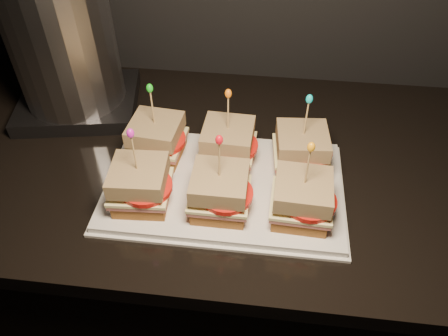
# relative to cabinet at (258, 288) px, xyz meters

# --- Properties ---
(cabinet) EXTENTS (2.65, 0.60, 0.89)m
(cabinet) POSITION_rel_cabinet_xyz_m (0.00, 0.00, 0.00)
(cabinet) COLOR black
(cabinet) RESTS_ON ground
(granite_slab) EXTENTS (2.69, 0.64, 0.04)m
(granite_slab) POSITION_rel_cabinet_xyz_m (0.00, 0.00, 0.47)
(granite_slab) COLOR black
(granite_slab) RESTS_ON cabinet
(platter) EXTENTS (0.43, 0.27, 0.02)m
(platter) POSITION_rel_cabinet_xyz_m (-0.08, -0.09, 0.49)
(platter) COLOR white
(platter) RESTS_ON granite_slab
(platter_rim) EXTENTS (0.44, 0.28, 0.01)m
(platter_rim) POSITION_rel_cabinet_xyz_m (-0.08, -0.09, 0.49)
(platter_rim) COLOR white
(platter_rim) RESTS_ON granite_slab
(sandwich_0_bread_bot) EXTENTS (0.10, 0.10, 0.03)m
(sandwich_0_bread_bot) POSITION_rel_cabinet_xyz_m (-0.22, -0.03, 0.51)
(sandwich_0_bread_bot) COLOR #5E390F
(sandwich_0_bread_bot) RESTS_ON platter
(sandwich_0_ham) EXTENTS (0.11, 0.10, 0.01)m
(sandwich_0_ham) POSITION_rel_cabinet_xyz_m (-0.22, -0.03, 0.53)
(sandwich_0_ham) COLOR #B45E53
(sandwich_0_ham) RESTS_ON sandwich_0_bread_bot
(sandwich_0_cheese) EXTENTS (0.11, 0.11, 0.01)m
(sandwich_0_cheese) POSITION_rel_cabinet_xyz_m (-0.22, -0.03, 0.54)
(sandwich_0_cheese) COLOR #FBF2A1
(sandwich_0_cheese) RESTS_ON sandwich_0_ham
(sandwich_0_tomato) EXTENTS (0.09, 0.09, 0.01)m
(sandwich_0_tomato) POSITION_rel_cabinet_xyz_m (-0.21, -0.03, 0.55)
(sandwich_0_tomato) COLOR red
(sandwich_0_tomato) RESTS_ON sandwich_0_cheese
(sandwich_0_bread_top) EXTENTS (0.10, 0.10, 0.03)m
(sandwich_0_bread_top) POSITION_rel_cabinet_xyz_m (-0.22, -0.03, 0.57)
(sandwich_0_bread_top) COLOR #56320E
(sandwich_0_bread_top) RESTS_ON sandwich_0_tomato
(sandwich_0_pick) EXTENTS (0.00, 0.00, 0.09)m
(sandwich_0_pick) POSITION_rel_cabinet_xyz_m (-0.22, -0.03, 0.61)
(sandwich_0_pick) COLOR tan
(sandwich_0_pick) RESTS_ON sandwich_0_bread_top
(sandwich_0_frill) EXTENTS (0.01, 0.01, 0.02)m
(sandwich_0_frill) POSITION_rel_cabinet_xyz_m (-0.22, -0.03, 0.66)
(sandwich_0_frill) COLOR #16B319
(sandwich_0_frill) RESTS_ON sandwich_0_pick
(sandwich_1_bread_bot) EXTENTS (0.09, 0.09, 0.03)m
(sandwich_1_bread_bot) POSITION_rel_cabinet_xyz_m (-0.08, -0.03, 0.51)
(sandwich_1_bread_bot) COLOR #5E390F
(sandwich_1_bread_bot) RESTS_ON platter
(sandwich_1_ham) EXTENTS (0.10, 0.10, 0.01)m
(sandwich_1_ham) POSITION_rel_cabinet_xyz_m (-0.08, -0.03, 0.53)
(sandwich_1_ham) COLOR #B45E53
(sandwich_1_ham) RESTS_ON sandwich_1_bread_bot
(sandwich_1_cheese) EXTENTS (0.10, 0.10, 0.01)m
(sandwich_1_cheese) POSITION_rel_cabinet_xyz_m (-0.08, -0.03, 0.54)
(sandwich_1_cheese) COLOR #FBF2A1
(sandwich_1_cheese) RESTS_ON sandwich_1_ham
(sandwich_1_tomato) EXTENTS (0.09, 0.09, 0.01)m
(sandwich_1_tomato) POSITION_rel_cabinet_xyz_m (-0.07, -0.03, 0.55)
(sandwich_1_tomato) COLOR red
(sandwich_1_tomato) RESTS_ON sandwich_1_cheese
(sandwich_1_bread_top) EXTENTS (0.10, 0.10, 0.03)m
(sandwich_1_bread_top) POSITION_rel_cabinet_xyz_m (-0.08, -0.03, 0.57)
(sandwich_1_bread_top) COLOR #56320E
(sandwich_1_bread_top) RESTS_ON sandwich_1_tomato
(sandwich_1_pick) EXTENTS (0.00, 0.00, 0.09)m
(sandwich_1_pick) POSITION_rel_cabinet_xyz_m (-0.08, -0.03, 0.61)
(sandwich_1_pick) COLOR tan
(sandwich_1_pick) RESTS_ON sandwich_1_bread_top
(sandwich_1_frill) EXTENTS (0.01, 0.01, 0.02)m
(sandwich_1_frill) POSITION_rel_cabinet_xyz_m (-0.08, -0.03, 0.66)
(sandwich_1_frill) COLOR orange
(sandwich_1_frill) RESTS_ON sandwich_1_pick
(sandwich_2_bread_bot) EXTENTS (0.10, 0.10, 0.03)m
(sandwich_2_bread_bot) POSITION_rel_cabinet_xyz_m (0.05, -0.03, 0.51)
(sandwich_2_bread_bot) COLOR #5E390F
(sandwich_2_bread_bot) RESTS_ON platter
(sandwich_2_ham) EXTENTS (0.11, 0.10, 0.01)m
(sandwich_2_ham) POSITION_rel_cabinet_xyz_m (0.05, -0.03, 0.53)
(sandwich_2_ham) COLOR #B45E53
(sandwich_2_ham) RESTS_ON sandwich_2_bread_bot
(sandwich_2_cheese) EXTENTS (0.11, 0.11, 0.01)m
(sandwich_2_cheese) POSITION_rel_cabinet_xyz_m (0.05, -0.03, 0.54)
(sandwich_2_cheese) COLOR #FBF2A1
(sandwich_2_cheese) RESTS_ON sandwich_2_ham
(sandwich_2_tomato) EXTENTS (0.09, 0.09, 0.01)m
(sandwich_2_tomato) POSITION_rel_cabinet_xyz_m (0.07, -0.03, 0.55)
(sandwich_2_tomato) COLOR red
(sandwich_2_tomato) RESTS_ON sandwich_2_cheese
(sandwich_2_bread_top) EXTENTS (0.10, 0.10, 0.03)m
(sandwich_2_bread_top) POSITION_rel_cabinet_xyz_m (0.05, -0.03, 0.57)
(sandwich_2_bread_top) COLOR #56320E
(sandwich_2_bread_top) RESTS_ON sandwich_2_tomato
(sandwich_2_pick) EXTENTS (0.00, 0.00, 0.09)m
(sandwich_2_pick) POSITION_rel_cabinet_xyz_m (0.05, -0.03, 0.61)
(sandwich_2_pick) COLOR tan
(sandwich_2_pick) RESTS_ON sandwich_2_bread_top
(sandwich_2_frill) EXTENTS (0.01, 0.01, 0.02)m
(sandwich_2_frill) POSITION_rel_cabinet_xyz_m (0.05, -0.03, 0.66)
(sandwich_2_frill) COLOR #09BBBC
(sandwich_2_frill) RESTS_ON sandwich_2_pick
(sandwich_3_bread_bot) EXTENTS (0.10, 0.10, 0.03)m
(sandwich_3_bread_bot) POSITION_rel_cabinet_xyz_m (-0.22, -0.15, 0.51)
(sandwich_3_bread_bot) COLOR #5E390F
(sandwich_3_bread_bot) RESTS_ON platter
(sandwich_3_ham) EXTENTS (0.10, 0.10, 0.01)m
(sandwich_3_ham) POSITION_rel_cabinet_xyz_m (-0.22, -0.15, 0.53)
(sandwich_3_ham) COLOR #B45E53
(sandwich_3_ham) RESTS_ON sandwich_3_bread_bot
(sandwich_3_cheese) EXTENTS (0.11, 0.10, 0.01)m
(sandwich_3_cheese) POSITION_rel_cabinet_xyz_m (-0.22, -0.15, 0.54)
(sandwich_3_cheese) COLOR #FBF2A1
(sandwich_3_cheese) RESTS_ON sandwich_3_ham
(sandwich_3_tomato) EXTENTS (0.09, 0.09, 0.01)m
(sandwich_3_tomato) POSITION_rel_cabinet_xyz_m (-0.21, -0.16, 0.55)
(sandwich_3_tomato) COLOR red
(sandwich_3_tomato) RESTS_ON sandwich_3_cheese
(sandwich_3_bread_top) EXTENTS (0.10, 0.10, 0.03)m
(sandwich_3_bread_top) POSITION_rel_cabinet_xyz_m (-0.22, -0.15, 0.57)
(sandwich_3_bread_top) COLOR #56320E
(sandwich_3_bread_top) RESTS_ON sandwich_3_tomato
(sandwich_3_pick) EXTENTS (0.00, 0.00, 0.09)m
(sandwich_3_pick) POSITION_rel_cabinet_xyz_m (-0.22, -0.15, 0.61)
(sandwich_3_pick) COLOR tan
(sandwich_3_pick) RESTS_ON sandwich_3_bread_top
(sandwich_3_frill) EXTENTS (0.01, 0.01, 0.02)m
(sandwich_3_frill) POSITION_rel_cabinet_xyz_m (-0.22, -0.15, 0.66)
(sandwich_3_frill) COLOR #CC1CB4
(sandwich_3_frill) RESTS_ON sandwich_3_pick
(sandwich_4_bread_bot) EXTENTS (0.09, 0.09, 0.03)m
(sandwich_4_bread_bot) POSITION_rel_cabinet_xyz_m (-0.08, -0.15, 0.51)
(sandwich_4_bread_bot) COLOR #5E390F
(sandwich_4_bread_bot) RESTS_ON platter
(sandwich_4_ham) EXTENTS (0.10, 0.10, 0.01)m
(sandwich_4_ham) POSITION_rel_cabinet_xyz_m (-0.08, -0.15, 0.53)
(sandwich_4_ham) COLOR #B45E53
(sandwich_4_ham) RESTS_ON sandwich_4_bread_bot
(sandwich_4_cheese) EXTENTS (0.10, 0.10, 0.01)m
(sandwich_4_cheese) POSITION_rel_cabinet_xyz_m (-0.08, -0.15, 0.54)
(sandwich_4_cheese) COLOR #FBF2A1
(sandwich_4_cheese) RESTS_ON sandwich_4_ham
(sandwich_4_tomato) EXTENTS (0.09, 0.09, 0.01)m
(sandwich_4_tomato) POSITION_rel_cabinet_xyz_m (-0.07, -0.16, 0.55)
(sandwich_4_tomato) COLOR red
(sandwich_4_tomato) RESTS_ON sandwich_4_cheese
(sandwich_4_bread_top) EXTENTS (0.09, 0.09, 0.03)m
(sandwich_4_bread_top) POSITION_rel_cabinet_xyz_m (-0.08, -0.15, 0.57)
(sandwich_4_bread_top) COLOR #56320E
(sandwich_4_bread_top) RESTS_ON sandwich_4_tomato
(sandwich_4_pick) EXTENTS (0.00, 0.00, 0.09)m
(sandwich_4_pick) POSITION_rel_cabinet_xyz_m (-0.08, -0.15, 0.61)
(sandwich_4_pick) COLOR tan
(sandwich_4_pick) RESTS_ON sandwich_4_bread_top
(sandwich_4_frill) EXTENTS (0.01, 0.01, 0.02)m
(sandwich_4_frill) POSITION_rel_cabinet_xyz_m (-0.08, -0.15, 0.66)
(sandwich_4_frill) COLOR red
(sandwich_4_frill) RESTS_ON sandwich_4_pick
(sandwich_5_bread_bot) EXTENTS (0.09, 0.09, 0.03)m
(sandwich_5_bread_bot) POSITION_rel_cabinet_xyz_m (0.05, -0.15, 0.51)
(sandwich_5_bread_bot) COLOR #5E390F
(sandwich_5_bread_bot) RESTS_ON platter
(sandwich_5_ham) EXTENTS (0.10, 0.10, 0.01)m
(sandwich_5_ham) POSITION_rel_cabinet_xyz_m (0.05, -0.15, 0.53)
(sandwich_5_ham) COLOR #B45E53
(sandwich_5_ham) RESTS_ON sandwich_5_bread_bot
(sandwich_5_cheese) EXTENTS (0.10, 0.10, 0.01)m
(sandwich_5_cheese) POSITION_rel_cabinet_xyz_m (0.05, -0.15, 0.54)
(sandwich_5_cheese) COLOR #FBF2A1
(sandwich_5_cheese) RESTS_ON sandwich_5_ham
(sandwich_5_tomato) EXTENTS (0.09, 0.09, 0.01)m
(sandwich_5_tomato) POSITION_rel_cabinet_xyz_m (0.07, -0.16, 0.55)
(sandwich_5_tomato) COLOR red
(sandwich_5_tomato) RESTS_ON sandwich_5_cheese
(sandwich_5_bread_top) EXTENTS (0.10, 0.10, 0.03)m
(sandwich_5_bread_top) POSITION_rel_cabinet_xyz_m (0.05, -0.15, 0.57)
(sandwich_5_bread_top) COLOR #56320E
(sandwich_5_bread_top) RESTS_ON sandwich_5_tomato
(sandwich_5_pick) EXTENTS (0.00, 0.00, 0.09)m
(sandwich_5_pick) POSITION_rel_cabinet_xyz_m (0.05, -0.15, 0.61)
(sandwich_5_pick) COLOR tan
(sandwich_5_pick) RESTS_ON sandwich_5_bread_top
(sandwich_5_frill) EXTENTS (0.01, 0.01, 0.02)m
(sandwich_5_frill) POSITION_rel_cabinet_xyz_m (0.05, -0.15, 0.66)
(sandwich_5_frill) COLOR orange
(sandwich_5_frill) RESTS_ON sandwich_5_pick
(appliance_base) EXTENTS (0.29, 0.26, 0.03)m
(appliance_base) POSITION_rel_cabinet_xyz_m (-0.44, 0.13, 0.50)
(appliance_base) COLOR #262628
(appliance_base) RESTS_ON granite_slab
(appliance_body) EXTENTS (0.21, 0.21, 0.28)m
(appliance_body) POSITION_rel_cabinet_xyz_m (-0.44, 0.13, 0.65)
(appliance_body) COLOR silver
(appliance_body) RESTS_ON appliance_base
(appliance) EXTENTS (0.26, 0.21, 0.33)m
(appliance) POSITION_rel_cabinet_xyz_m (-0.44, 0.13, 0.65)
(appliance) COLOR silver
(appliance) RESTS_ON granite_slab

